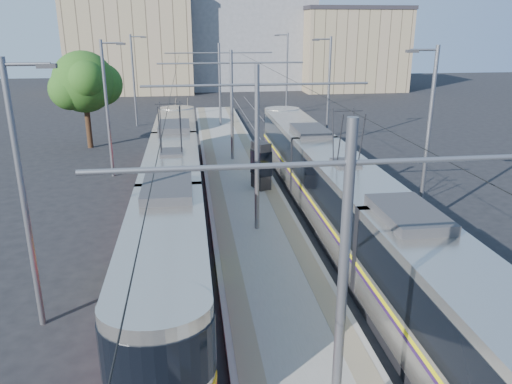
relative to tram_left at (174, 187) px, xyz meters
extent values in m
plane|color=black|center=(3.60, -10.04, -1.71)|extent=(160.00, 160.00, 0.00)
cube|color=gray|center=(3.60, 6.96, -1.56)|extent=(4.00, 50.00, 0.30)
cube|color=gray|center=(2.15, 6.96, -1.40)|extent=(0.70, 50.00, 0.01)
cube|color=gray|center=(5.05, 6.96, -1.40)|extent=(0.70, 50.00, 0.01)
cube|color=gray|center=(-0.72, 6.96, -1.69)|extent=(0.07, 70.00, 0.03)
cube|color=gray|center=(0.72, 6.96, -1.69)|extent=(0.07, 70.00, 0.03)
cube|color=gray|center=(6.48, 6.96, -1.69)|extent=(0.07, 70.00, 0.03)
cube|color=gray|center=(7.92, 6.96, -1.69)|extent=(0.07, 70.00, 0.03)
cube|color=black|center=(0.00, 0.00, -1.51)|extent=(2.30, 27.44, 0.40)
cube|color=#B4AEA5|center=(0.00, 0.00, 0.14)|extent=(2.40, 25.84, 2.90)
cube|color=black|center=(0.00, 0.00, 0.64)|extent=(2.43, 25.84, 1.30)
cube|color=orange|center=(0.00, 0.00, -0.26)|extent=(2.43, 25.84, 0.12)
cube|color=red|center=(0.00, 0.00, -0.76)|extent=(2.42, 25.84, 1.10)
cube|color=#2D2D30|center=(0.00, 0.00, 1.74)|extent=(1.68, 3.00, 0.30)
cube|color=black|center=(7.20, -2.83, -1.51)|extent=(2.30, 30.47, 0.40)
cube|color=#B5B1A6|center=(7.20, -2.83, 0.14)|extent=(2.40, 28.87, 2.90)
cube|color=black|center=(7.20, -2.83, 0.64)|extent=(2.43, 28.87, 1.30)
cube|color=yellow|center=(7.20, -2.83, -0.26)|extent=(2.43, 28.87, 0.12)
cube|color=#2A1344|center=(7.20, -2.83, -0.41)|extent=(2.43, 28.87, 0.10)
cube|color=#2D2D30|center=(7.20, -2.83, 1.74)|extent=(1.68, 3.00, 0.30)
cylinder|color=slate|center=(3.60, -14.04, 2.09)|extent=(0.20, 0.20, 7.00)
cylinder|color=slate|center=(3.60, -14.04, 4.79)|extent=(9.20, 0.10, 0.10)
cylinder|color=slate|center=(3.60, -2.04, 2.09)|extent=(0.20, 0.20, 7.00)
cylinder|color=slate|center=(3.60, -2.04, 4.79)|extent=(9.20, 0.10, 0.10)
cylinder|color=slate|center=(3.60, 9.96, 2.09)|extent=(0.20, 0.20, 7.00)
cylinder|color=slate|center=(3.60, 9.96, 4.79)|extent=(9.20, 0.10, 0.10)
cylinder|color=slate|center=(3.60, 21.96, 2.09)|extent=(0.20, 0.20, 7.00)
cylinder|color=slate|center=(3.60, 21.96, 4.79)|extent=(9.20, 0.10, 0.10)
cylinder|color=black|center=(0.00, 6.96, 3.84)|extent=(0.02, 70.00, 0.02)
cylinder|color=black|center=(7.20, 6.96, 3.84)|extent=(0.02, 70.00, 0.02)
cylinder|color=slate|center=(-3.90, -8.04, 2.29)|extent=(0.18, 0.18, 8.00)
cube|color=#2D2D30|center=(-2.80, -8.04, 6.04)|extent=(0.50, 0.22, 0.12)
cylinder|color=slate|center=(-3.90, 7.96, 2.29)|extent=(0.18, 0.18, 8.00)
cube|color=#2D2D30|center=(-2.80, 7.96, 6.04)|extent=(0.50, 0.22, 0.12)
cylinder|color=slate|center=(-3.90, 23.96, 2.29)|extent=(0.18, 0.18, 8.00)
cube|color=#2D2D30|center=(-2.80, 23.96, 6.04)|extent=(0.50, 0.22, 0.12)
cylinder|color=slate|center=(11.10, -2.04, 2.29)|extent=(0.18, 0.18, 8.00)
cube|color=#2D2D30|center=(10.00, -2.04, 6.04)|extent=(0.50, 0.22, 0.12)
cylinder|color=slate|center=(11.10, 13.96, 2.29)|extent=(0.18, 0.18, 8.00)
cube|color=#2D2D30|center=(10.00, 13.96, 6.04)|extent=(0.50, 0.22, 0.12)
cylinder|color=slate|center=(11.10, 29.96, 2.29)|extent=(0.18, 0.18, 8.00)
cube|color=#2D2D30|center=(10.00, 29.96, 6.04)|extent=(0.50, 0.22, 0.12)
cube|color=black|center=(4.58, 3.53, -0.13)|extent=(1.01, 1.28, 2.56)
cube|color=black|center=(4.58, 3.53, 0.04)|extent=(1.07, 1.33, 1.34)
cylinder|color=#382314|center=(-6.60, 15.85, -0.24)|extent=(0.40, 0.40, 2.94)
sphere|color=#174614|center=(-6.60, 15.85, 3.15)|extent=(4.40, 4.40, 4.40)
sphere|color=#174614|center=(-5.50, 16.58, 2.88)|extent=(3.12, 3.12, 3.12)
cube|color=gray|center=(-6.40, 49.96, 4.88)|extent=(16.00, 12.00, 13.17)
cube|color=gray|center=(9.60, 53.96, 6.33)|extent=(18.00, 14.00, 16.08)
cube|color=gray|center=(23.60, 47.96, 3.61)|extent=(14.00, 10.00, 10.65)
cube|color=#262328|center=(23.60, 47.96, 9.19)|extent=(14.28, 10.20, 0.50)
camera|label=1|loc=(0.86, -22.12, 7.07)|focal=35.00mm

